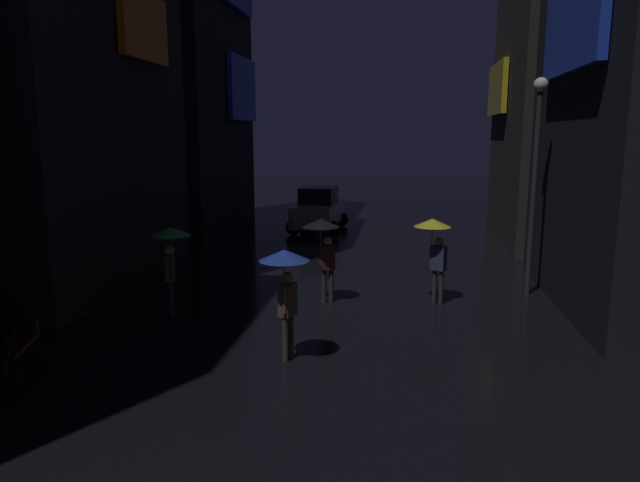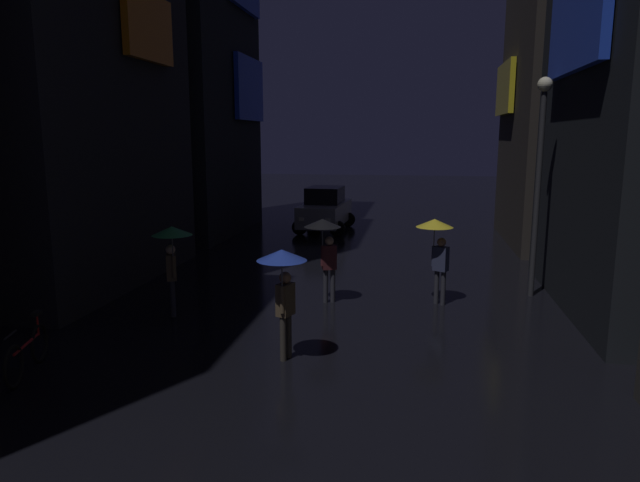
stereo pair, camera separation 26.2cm
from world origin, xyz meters
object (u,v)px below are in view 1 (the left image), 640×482
pedestrian_midstreet_left_blue (285,274)px  pedestrian_foreground_right_green (170,246)px  bicycle_parked_at_storefront (27,355)px  pedestrian_midstreet_centre_black (323,237)px  pedestrian_foreground_left_yellow (434,237)px  streetlamp_right_far (536,162)px  car_distant (318,210)px

pedestrian_midstreet_left_blue → pedestrian_foreground_right_green: 3.75m
bicycle_parked_at_storefront → pedestrian_midstreet_left_blue: bearing=16.6°
pedestrian_foreground_right_green → bicycle_parked_at_storefront: size_ratio=1.20×
pedestrian_midstreet_centre_black → pedestrian_midstreet_left_blue: same height
pedestrian_midstreet_left_blue → pedestrian_foreground_left_yellow: (2.83, 4.24, 0.00)m
pedestrian_foreground_right_green → pedestrian_midstreet_centre_black: bearing=28.0°
pedestrian_foreground_left_yellow → streetlamp_right_far: (2.49, 1.14, 1.78)m
pedestrian_foreground_left_yellow → car_distant: 11.53m
pedestrian_midstreet_left_blue → bicycle_parked_at_storefront: 4.65m
pedestrian_midstreet_left_blue → bicycle_parked_at_storefront: bearing=-163.4°
pedestrian_foreground_left_yellow → car_distant: size_ratio=0.50×
streetlamp_right_far → pedestrian_foreground_left_yellow: bearing=-155.5°
pedestrian_midstreet_centre_black → streetlamp_right_far: streetlamp_right_far is taller
pedestrian_foreground_right_green → streetlamp_right_far: bearing=21.1°
pedestrian_foreground_left_yellow → pedestrian_foreground_right_green: 6.27m
pedestrian_foreground_right_green → streetlamp_right_far: 9.17m
bicycle_parked_at_storefront → car_distant: 16.34m
pedestrian_midstreet_centre_black → bicycle_parked_at_storefront: 6.89m
pedestrian_foreground_right_green → bicycle_parked_at_storefront: 3.85m
pedestrian_midstreet_centre_black → pedestrian_foreground_left_yellow: bearing=8.2°
car_distant → streetlamp_right_far: 12.02m
pedestrian_midstreet_centre_black → car_distant: pedestrian_midstreet_centre_black is taller
car_distant → streetlamp_right_far: (6.97, -9.46, 2.52)m
pedestrian_midstreet_left_blue → car_distant: bearing=96.3°
pedestrian_foreground_left_yellow → car_distant: (-4.48, 10.60, -0.74)m
pedestrian_midstreet_centre_black → car_distant: 11.16m
pedestrian_foreground_left_yellow → pedestrian_foreground_right_green: bearing=-160.4°
pedestrian_midstreet_left_blue → pedestrian_foreground_left_yellow: 5.09m
pedestrian_foreground_right_green → streetlamp_right_far: (8.40, 3.24, 1.78)m
bicycle_parked_at_storefront → streetlamp_right_far: 12.08m
pedestrian_midstreet_centre_black → pedestrian_foreground_right_green: 3.63m
pedestrian_midstreet_centre_black → pedestrian_foreground_left_yellow: (2.70, 0.39, 0.00)m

